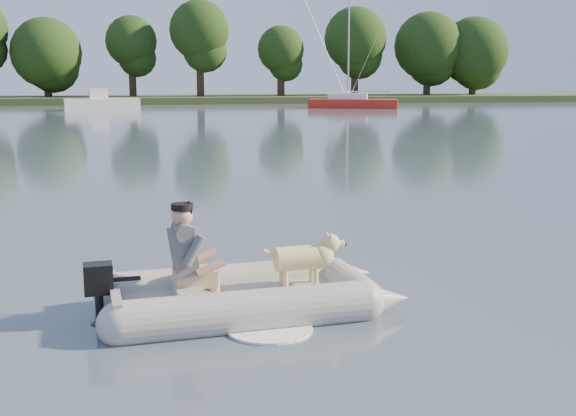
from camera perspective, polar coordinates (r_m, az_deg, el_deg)
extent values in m
plane|color=slate|center=(7.97, 0.08, -7.43)|extent=(160.00, 160.00, 0.00)
cube|color=#47512D|center=(69.49, -10.10, 8.42)|extent=(160.00, 12.00, 0.70)
cylinder|color=#332316|center=(69.29, -18.43, 9.06)|extent=(0.70, 0.70, 2.94)
sphere|color=#294416|center=(69.31, -18.58, 11.55)|extent=(6.27, 6.27, 6.27)
cylinder|color=#332316|center=(69.40, -12.17, 9.65)|extent=(0.70, 0.70, 3.67)
sphere|color=#294416|center=(69.47, -12.29, 12.77)|extent=(4.69, 4.69, 4.69)
cylinder|color=#332316|center=(67.79, -6.94, 10.06)|extent=(0.70, 0.70, 4.29)
sphere|color=#294416|center=(67.92, -7.03, 13.78)|extent=(5.43, 5.43, 5.43)
cylinder|color=#332316|center=(69.06, -0.57, 9.69)|extent=(0.70, 0.70, 3.21)
sphere|color=#294416|center=(69.10, -0.57, 12.42)|extent=(4.41, 4.41, 4.41)
cylinder|color=#332316|center=(71.40, 5.28, 9.96)|extent=(0.70, 0.70, 3.94)
sphere|color=#294416|center=(71.49, 5.34, 13.21)|extent=(6.03, 6.03, 6.03)
cylinder|color=#332316|center=(74.15, 10.92, 9.67)|extent=(0.70, 0.70, 3.52)
sphere|color=#294416|center=(74.20, 11.01, 12.46)|extent=(6.68, 6.68, 6.68)
cylinder|color=#332316|center=(75.86, 14.37, 9.43)|extent=(0.70, 0.70, 3.21)
sphere|color=#294416|center=(75.89, 14.49, 11.92)|extent=(6.79, 6.79, 6.79)
cube|color=red|center=(56.61, 5.18, 8.13)|extent=(7.10, 4.31, 0.85)
cube|color=white|center=(56.63, 4.75, 8.78)|extent=(3.33, 2.49, 0.51)
cylinder|color=#A5A5AA|center=(56.66, 4.82, 12.87)|extent=(0.14, 0.14, 8.52)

